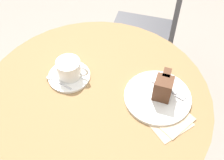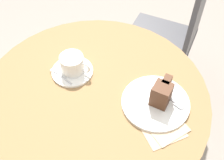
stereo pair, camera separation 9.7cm
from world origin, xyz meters
name	(u,v)px [view 1 (the left image)]	position (x,y,z in m)	size (l,w,h in m)	color
cafe_table	(96,115)	(0.00, 0.00, 0.64)	(0.81, 0.81, 0.76)	olive
saucer	(69,76)	(-0.12, 0.06, 0.76)	(0.15, 0.15, 0.01)	white
coffee_cup	(69,68)	(-0.11, 0.06, 0.80)	(0.12, 0.09, 0.07)	white
teaspoon	(56,81)	(-0.15, 0.02, 0.77)	(0.11, 0.04, 0.00)	#B7B7BC
cake_plate	(157,97)	(0.21, 0.05, 0.76)	(0.23, 0.23, 0.01)	white
cake_slice	(163,87)	(0.22, 0.06, 0.81)	(0.06, 0.10, 0.08)	#422619
fork	(172,92)	(0.26, 0.07, 0.77)	(0.13, 0.06, 0.00)	#B7B7BC
napkin	(169,119)	(0.26, -0.03, 0.76)	(0.18, 0.18, 0.00)	tan
cafe_chair	(158,25)	(0.15, 0.73, 0.52)	(0.39, 0.39, 0.90)	#4C4C51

